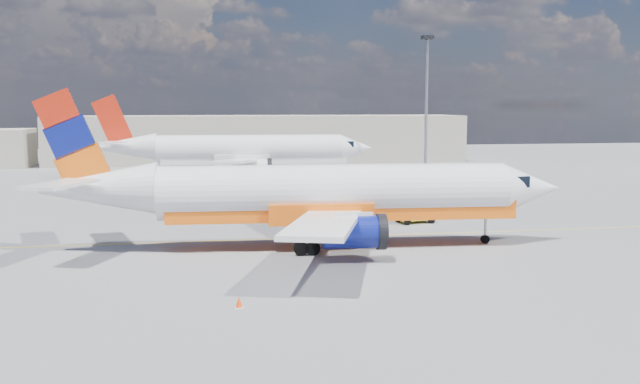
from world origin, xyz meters
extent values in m
plane|color=slate|center=(0.00, 0.00, 0.00)|extent=(240.00, 240.00, 0.00)
cube|color=yellow|center=(0.00, 3.00, 0.01)|extent=(70.00, 0.15, 0.01)
cube|color=#B6AF9D|center=(5.00, 75.00, 4.00)|extent=(70.00, 14.00, 8.00)
cylinder|color=white|center=(3.03, -0.66, 3.91)|extent=(24.04, 5.08, 3.69)
cone|color=white|center=(17.11, -1.49, 3.91)|extent=(4.55, 3.94, 3.69)
cone|color=white|center=(-12.67, 0.26, 4.29)|extent=(7.79, 3.94, 3.50)
cube|color=black|center=(15.60, -1.40, 4.50)|extent=(1.99, 2.60, 0.76)
cube|color=orange|center=(3.57, -0.70, 2.66)|extent=(24.01, 4.43, 1.30)
cube|color=white|center=(1.85, 7.01, 2.93)|extent=(5.82, 13.44, 0.87)
cube|color=white|center=(0.96, -8.15, 2.93)|extent=(7.20, 13.46, 0.87)
cylinder|color=navy|center=(3.86, 4.18, 1.90)|extent=(4.02, 2.29, 2.06)
cylinder|color=navy|center=(3.29, -5.57, 1.90)|extent=(4.02, 2.29, 2.06)
cylinder|color=black|center=(5.59, 4.08, 1.90)|extent=(0.67, 2.31, 2.28)
cylinder|color=black|center=(5.02, -5.67, 1.90)|extent=(0.67, 2.31, 2.28)
cube|color=orange|center=(-14.30, 0.35, 7.59)|extent=(5.10, 0.62, 6.77)
cube|color=white|center=(-14.09, 3.82, 4.99)|extent=(3.68, 5.85, 0.20)
cube|color=white|center=(-14.50, -3.11, 4.99)|extent=(4.20, 5.92, 0.20)
cylinder|color=#9C9CA4|center=(13.86, -1.30, 1.36)|extent=(0.21, 0.21, 2.28)
cylinder|color=black|center=(13.86, -1.30, 0.30)|extent=(0.62, 0.30, 0.61)
cylinder|color=black|center=(1.02, 2.06, 0.49)|extent=(1.00, 0.47, 0.98)
cylinder|color=black|center=(0.71, -3.14, 0.49)|extent=(1.00, 0.47, 0.98)
cylinder|color=white|center=(1.04, 46.63, 3.99)|extent=(24.56, 5.22, 3.77)
cone|color=white|center=(15.41, 45.77, 3.99)|extent=(4.65, 4.03, 3.77)
cone|color=white|center=(-15.00, 47.59, 4.38)|extent=(7.96, 4.04, 3.58)
cube|color=black|center=(13.87, 45.86, 4.60)|extent=(2.03, 2.66, 0.78)
cube|color=white|center=(1.59, 46.59, 2.71)|extent=(24.52, 4.55, 1.33)
cube|color=white|center=(-0.16, 54.47, 2.99)|extent=(5.93, 13.72, 0.89)
cube|color=white|center=(-1.09, 38.98, 2.99)|extent=(7.36, 13.75, 0.89)
cylinder|color=white|center=(1.89, 51.57, 1.94)|extent=(4.11, 2.34, 2.11)
cylinder|color=white|center=(1.29, 41.62, 1.94)|extent=(4.11, 2.34, 2.11)
cylinder|color=black|center=(3.66, 51.46, 1.94)|extent=(0.69, 2.36, 2.33)
cylinder|color=black|center=(3.06, 41.51, 1.94)|extent=(0.69, 2.36, 2.33)
cube|color=red|center=(-16.66, 47.69, 7.76)|extent=(5.21, 0.64, 6.91)
cube|color=white|center=(-16.45, 51.22, 5.10)|extent=(3.75, 5.97, 0.20)
cube|color=white|center=(-16.87, 44.15, 5.10)|extent=(4.29, 6.05, 0.20)
cylinder|color=#9C9CA4|center=(12.10, 45.96, 1.38)|extent=(0.21, 0.21, 2.33)
cylinder|color=black|center=(12.10, 45.96, 0.31)|extent=(0.64, 0.30, 0.62)
cylinder|color=black|center=(-1.02, 49.41, 0.50)|extent=(1.02, 0.48, 1.00)
cylinder|color=black|center=(-1.33, 44.10, 0.50)|extent=(1.02, 0.48, 1.00)
cylinder|color=black|center=(10.38, 8.70, 0.29)|extent=(0.61, 0.34, 0.57)
cylinder|color=black|center=(10.70, 7.13, 0.29)|extent=(0.61, 0.34, 0.57)
cylinder|color=black|center=(12.63, 9.15, 0.29)|extent=(0.61, 0.34, 0.57)
cylinder|color=black|center=(12.94, 7.58, 0.29)|extent=(0.61, 0.34, 0.57)
cube|color=yellow|center=(11.66, 8.14, 0.86)|extent=(3.23, 2.16, 1.14)
cube|color=black|center=(11.10, 8.03, 1.77)|extent=(1.62, 1.62, 0.69)
cube|color=white|center=(-4.45, -14.54, 0.02)|extent=(0.40, 0.40, 0.04)
cone|color=#F93D09|center=(-4.45, -14.54, 0.30)|extent=(0.34, 0.34, 0.52)
cylinder|color=#9C9CA4|center=(23.16, 39.82, 9.02)|extent=(0.40, 0.40, 18.04)
cube|color=black|center=(23.16, 39.82, 18.31)|extent=(1.35, 1.35, 0.45)
camera|label=1|loc=(-6.51, -48.33, 9.78)|focal=40.00mm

